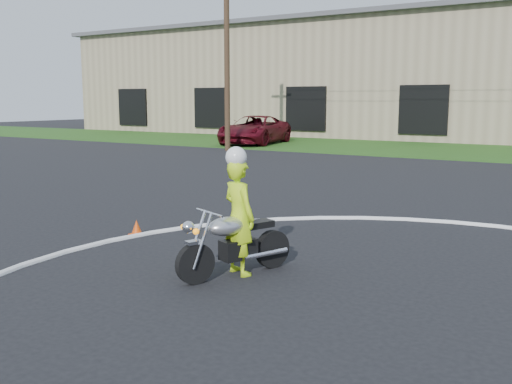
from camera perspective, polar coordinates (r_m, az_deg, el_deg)
The scene contains 4 objects.
primary_motorcycle at distance 8.45m, azimuth -2.27°, elevation -5.10°, with size 1.00×1.86×1.04m.
rider_primary_grp at distance 8.46m, azimuth -1.72°, elevation -2.14°, with size 0.75×0.63×1.92m.
pickup_grp at distance 33.95m, azimuth -0.13°, elevation 6.23°, with size 3.71×6.39×1.67m.
warehouse at distance 47.62m, azimuth 7.30°, elevation 11.01°, with size 41.00×17.00×8.30m.
Camera 1 is at (1.72, -3.32, 2.59)m, focal length 40.00 mm.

